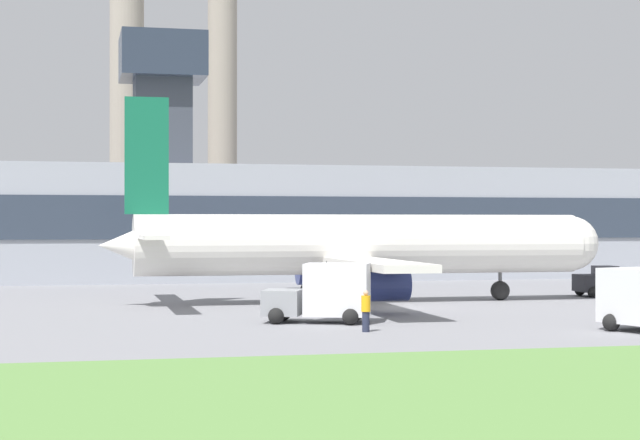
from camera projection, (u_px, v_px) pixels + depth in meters
name	position (u px, v px, depth m)	size (l,w,h in m)	color
ground_plane	(393.00, 308.00, 53.59)	(400.00, 400.00, 0.00)	gray
terminal_building	(272.00, 220.00, 84.57)	(76.24, 15.99, 18.83)	#9EA3AD
smokestack_left	(127.00, 96.00, 111.70)	(4.09, 4.09, 34.91)	gray
smokestack_right	(222.00, 104.00, 117.90)	(3.71, 3.71, 34.49)	gray
airplane	(354.00, 246.00, 57.32)	(27.61, 25.25, 10.76)	white
pushback_tug	(605.00, 283.00, 62.32)	(3.41, 2.56, 1.78)	#232328
fuel_truck	(324.00, 294.00, 45.80)	(4.91, 3.55, 2.55)	gray
ground_crew_person	(366.00, 311.00, 41.96)	(0.51, 0.51, 1.64)	#23283D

